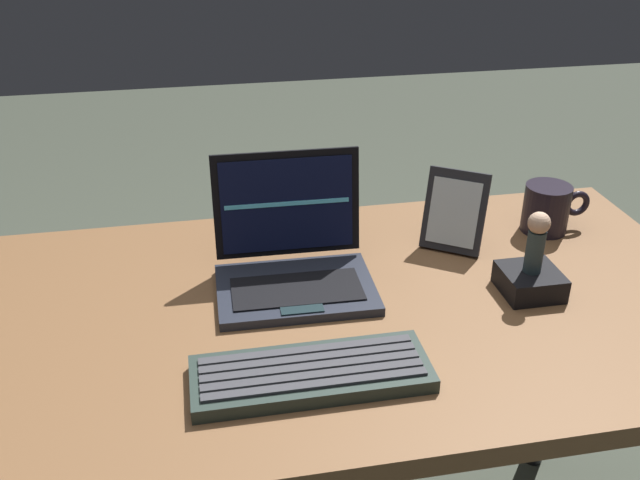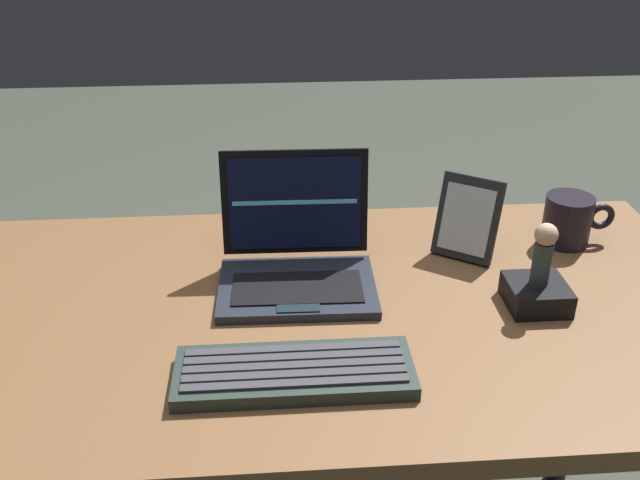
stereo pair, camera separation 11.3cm
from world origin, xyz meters
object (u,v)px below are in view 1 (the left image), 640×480
laptop_front (293,262)px  coffee_mug (547,208)px  figurine (537,239)px  external_keyboard (311,373)px  figurine_stand (530,282)px  photo_frame (455,212)px

laptop_front → coffee_mug: size_ratio=1.98×
figurine → coffee_mug: 0.25m
external_keyboard → figurine_stand: 0.43m
figurine → laptop_front: bearing=165.5°
laptop_front → photo_frame: 0.32m
external_keyboard → laptop_front: bearing=86.6°
photo_frame → external_keyboard: bearing=-134.6°
laptop_front → photo_frame: bearing=13.2°
external_keyboard → photo_frame: (0.33, 0.33, 0.06)m
external_keyboard → figurine_stand: bearing=21.7°
laptop_front → figurine_stand: 0.40m
figurine_stand → coffee_mug: coffee_mug is taller
photo_frame → coffee_mug: size_ratio=1.12×
coffee_mug → laptop_front: bearing=-168.2°
external_keyboard → coffee_mug: size_ratio=2.49×
photo_frame → figurine_stand: size_ratio=1.58×
figurine → photo_frame: bearing=113.2°
external_keyboard → figurine_stand: size_ratio=3.52×
laptop_front → external_keyboard: bearing=-93.4°
external_keyboard → photo_frame: size_ratio=2.22×
coffee_mug → photo_frame: bearing=-170.2°
laptop_front → coffee_mug: (0.52, 0.11, 0.00)m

